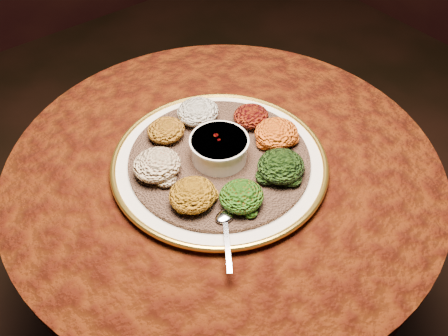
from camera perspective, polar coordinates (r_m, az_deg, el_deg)
table at (r=1.23m, az=-0.05°, el=-5.41°), size 0.96×0.96×0.73m
platter at (r=1.08m, az=-0.53°, el=0.60°), size 0.58×0.58×0.02m
injera at (r=1.07m, az=-0.53°, el=1.00°), size 0.47×0.47×0.01m
stew_bowl at (r=1.05m, az=-0.55°, el=2.37°), size 0.13×0.13×0.05m
spoon at (r=0.95m, az=0.14°, el=-6.08°), size 0.09×0.12×0.01m
portion_ayib at (r=1.15m, az=-3.01°, el=6.43°), size 0.10×0.09×0.05m
portion_kitfo at (r=1.14m, az=3.10°, el=5.95°), size 0.08×0.08×0.04m
portion_tikil at (r=1.10m, az=6.01°, el=3.98°), size 0.10×0.09×0.05m
portion_gomen at (r=1.02m, az=6.51°, el=0.22°), size 0.10×0.09×0.05m
portion_mixveg at (r=0.97m, az=2.01°, el=-3.25°), size 0.09×0.08×0.04m
portion_kik at (r=0.97m, az=-3.60°, el=-3.07°), size 0.09×0.09×0.05m
portion_timatim at (r=1.03m, az=-7.67°, el=0.36°), size 0.10×0.10×0.05m
portion_shiro at (r=1.11m, az=-6.65°, el=4.31°), size 0.08×0.08×0.04m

